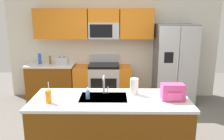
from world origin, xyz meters
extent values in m
plane|color=#66605B|center=(0.00, 0.00, 0.00)|extent=(9.00, 9.00, 0.00)
cube|color=silver|center=(0.00, 2.15, 1.30)|extent=(5.20, 0.10, 2.60)
cube|color=orange|center=(-1.50, 1.94, 1.85)|extent=(0.70, 0.32, 0.70)
cube|color=orange|center=(-0.87, 1.94, 1.85)|extent=(0.56, 0.32, 0.70)
cube|color=orange|center=(0.56, 1.94, 1.85)|extent=(0.78, 0.32, 0.70)
cube|color=#B7BABF|center=(-0.21, 1.94, 1.69)|extent=(0.72, 0.32, 0.38)
cube|color=black|center=(-0.27, 1.78, 1.69)|extent=(0.52, 0.01, 0.30)
cube|color=orange|center=(-0.21, 1.94, 2.04)|extent=(0.72, 0.32, 0.32)
cube|color=brown|center=(-1.50, 1.80, 0.43)|extent=(1.10, 0.60, 0.86)
cube|color=silver|center=(-1.50, 1.80, 0.88)|extent=(1.13, 0.63, 0.04)
cube|color=#B7BABF|center=(-0.21, 1.80, 0.42)|extent=(0.72, 0.60, 0.84)
cube|color=black|center=(-0.21, 1.50, 0.45)|extent=(0.60, 0.01, 0.36)
cube|color=black|center=(-0.21, 1.80, 0.87)|extent=(0.72, 0.60, 0.06)
cube|color=#B7BABF|center=(-0.21, 2.07, 1.00)|extent=(0.72, 0.06, 0.20)
cube|color=orange|center=(-0.75, 1.80, 0.42)|extent=(0.36, 0.60, 0.84)
cube|color=orange|center=(0.29, 1.80, 0.42)|extent=(0.28, 0.60, 0.84)
cube|color=#4C4F54|center=(1.45, 1.75, 0.93)|extent=(0.90, 0.70, 1.85)
cube|color=#B7BABF|center=(1.23, 1.38, 0.93)|extent=(0.44, 0.04, 1.81)
cube|color=#B7BABF|center=(1.68, 1.38, 0.93)|extent=(0.44, 0.04, 1.81)
cylinder|color=silver|center=(1.42, 1.35, 1.02)|extent=(0.02, 0.02, 0.60)
cylinder|color=silver|center=(1.48, 1.35, 1.02)|extent=(0.02, 0.02, 0.60)
cube|color=black|center=(1.23, 1.36, 1.15)|extent=(0.20, 0.00, 0.24)
cube|color=brown|center=(-0.02, -0.50, 0.43)|extent=(2.21, 0.86, 0.86)
cube|color=silver|center=(-0.02, -0.50, 0.88)|extent=(2.25, 0.90, 0.04)
cube|color=#B7BABF|center=(-0.12, -0.45, 0.89)|extent=(0.68, 0.44, 0.03)
cube|color=#B7BABF|center=(-1.20, 1.75, 0.99)|extent=(0.28, 0.16, 0.18)
cube|color=black|center=(-1.25, 1.75, 1.08)|extent=(0.03, 0.11, 0.01)
cube|color=black|center=(-1.15, 1.75, 1.08)|extent=(0.03, 0.11, 0.01)
cylinder|color=brown|center=(-1.50, 1.80, 1.00)|extent=(0.05, 0.05, 0.20)
cylinder|color=blue|center=(-1.75, 1.82, 1.03)|extent=(0.08, 0.08, 0.25)
cylinder|color=#B7BABF|center=(-0.12, -0.28, 1.04)|extent=(0.03, 0.03, 0.28)
cylinder|color=#B7BABF|center=(-0.12, -0.38, 1.17)|extent=(0.02, 0.20, 0.02)
cylinder|color=#B7BABF|center=(-0.06, -0.28, 0.95)|extent=(0.02, 0.02, 0.10)
cylinder|color=orange|center=(-0.86, -0.67, 0.99)|extent=(0.08, 0.08, 0.17)
cylinder|color=white|center=(-0.84, -0.67, 1.12)|extent=(0.01, 0.03, 0.14)
cylinder|color=#4C8CD8|center=(-0.34, -0.51, 0.97)|extent=(0.06, 0.06, 0.13)
cylinder|color=white|center=(-0.34, -0.51, 1.05)|extent=(0.02, 0.02, 0.04)
cylinder|color=white|center=(0.33, -0.31, 1.02)|extent=(0.12, 0.12, 0.24)
cube|color=#EA4C93|center=(0.86, -0.53, 1.01)|extent=(0.32, 0.20, 0.22)
cube|color=#C7417D|center=(0.86, -0.55, 1.11)|extent=(0.30, 0.14, 0.03)
cube|color=#FF54A2|center=(0.86, -0.64, 0.98)|extent=(0.20, 0.03, 0.11)
camera|label=1|loc=(0.03, -3.61, 2.08)|focal=37.05mm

